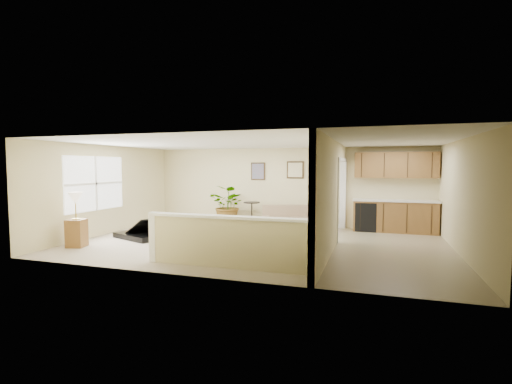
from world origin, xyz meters
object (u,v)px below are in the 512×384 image
(piano_bench, at_px, (195,233))
(palm_plant, at_px, (229,206))
(accent_table, at_px, (252,210))
(small_plant, at_px, (328,223))
(piano, at_px, (147,217))
(loveseat, at_px, (290,218))
(lamp_stand, at_px, (76,224))

(piano_bench, distance_m, palm_plant, 2.95)
(accent_table, distance_m, small_plant, 2.49)
(piano, distance_m, palm_plant, 2.85)
(piano, xyz_separation_m, palm_plant, (1.40, 2.49, 0.11))
(palm_plant, bearing_deg, small_plant, -3.25)
(piano, relative_size, palm_plant, 1.35)
(loveseat, xyz_separation_m, accent_table, (-1.34, 0.34, 0.13))
(piano_bench, xyz_separation_m, small_plant, (2.93, 2.73, -0.03))
(lamp_stand, bearing_deg, piano_bench, 26.19)
(piano, height_order, accent_table, piano)
(small_plant, bearing_deg, accent_table, 172.98)
(accent_table, bearing_deg, loveseat, -14.02)
(loveseat, height_order, lamp_stand, lamp_stand)
(piano_bench, height_order, palm_plant, palm_plant)
(small_plant, bearing_deg, palm_plant, 176.75)
(accent_table, relative_size, small_plant, 1.41)
(piano, height_order, piano_bench, piano)
(accent_table, bearing_deg, small_plant, -7.02)
(loveseat, bearing_deg, lamp_stand, -155.54)
(palm_plant, bearing_deg, piano_bench, -84.66)
(piano_bench, bearing_deg, piano, 165.54)
(palm_plant, height_order, lamp_stand, lamp_stand)
(small_plant, xyz_separation_m, lamp_stand, (-5.43, -3.96, 0.32))
(piano, relative_size, loveseat, 0.98)
(accent_table, bearing_deg, piano_bench, -98.84)
(lamp_stand, bearing_deg, accent_table, 55.14)
(loveseat, bearing_deg, piano_bench, -141.75)
(palm_plant, bearing_deg, piano, -119.34)
(palm_plant, height_order, small_plant, palm_plant)
(piano_bench, distance_m, small_plant, 4.01)
(loveseat, height_order, accent_table, loveseat)
(accent_table, bearing_deg, piano, -129.41)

